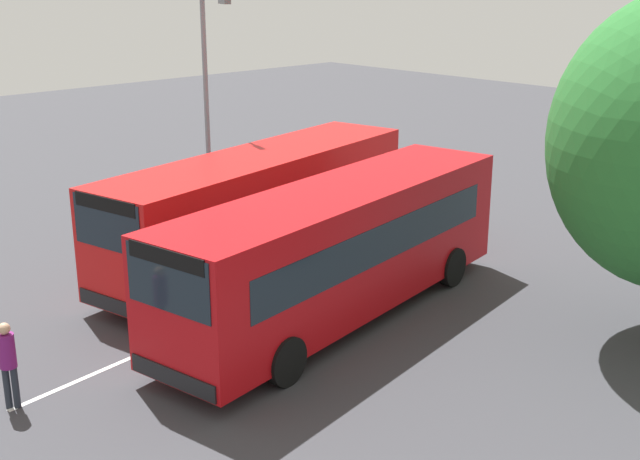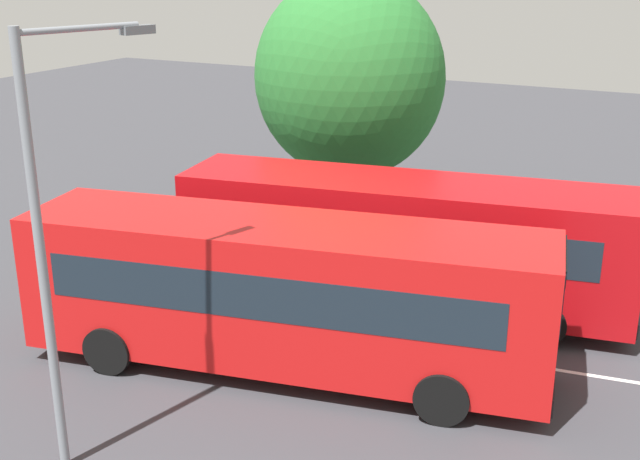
# 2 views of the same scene
# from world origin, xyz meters

# --- Properties ---
(ground_plane) EXTENTS (77.52, 77.52, 0.00)m
(ground_plane) POSITION_xyz_m (0.00, 0.00, 0.00)
(ground_plane) COLOR #38383D
(bus_far_left) EXTENTS (11.02, 4.47, 3.18)m
(bus_far_left) POSITION_xyz_m (-0.37, -1.93, 1.76)
(bus_far_left) COLOR red
(bus_far_left) RESTS_ON ground
(bus_center_left) EXTENTS (11.01, 4.18, 3.18)m
(bus_center_left) POSITION_xyz_m (0.59, 2.17, 1.76)
(bus_center_left) COLOR #B70C11
(bus_center_left) RESTS_ON ground
(pedestrian) EXTENTS (0.45, 0.45, 1.75)m
(pedestrian) POSITION_xyz_m (8.15, 0.99, 1.04)
(pedestrian) COLOR #232833
(pedestrian) RESTS_ON ground
(street_lamp) EXTENTS (0.86, 2.32, 7.28)m
(street_lamp) POSITION_xyz_m (-1.97, -6.36, 4.21)
(street_lamp) COLOR gray
(street_lamp) RESTS_ON ground
(lane_stripe_outer_left) EXTENTS (16.60, 2.26, 0.01)m
(lane_stripe_outer_left) POSITION_xyz_m (0.00, 0.00, 0.00)
(lane_stripe_outer_left) COLOR silver
(lane_stripe_outer_left) RESTS_ON ground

